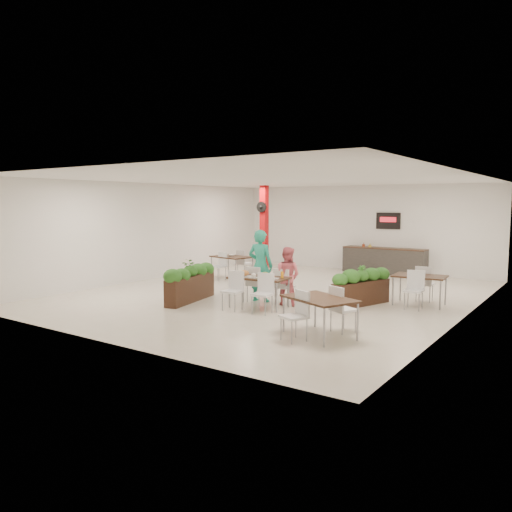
{
  "coord_description": "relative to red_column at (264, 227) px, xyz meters",
  "views": [
    {
      "loc": [
        7.38,
        -11.74,
        2.52
      ],
      "look_at": [
        -0.33,
        -0.6,
        1.1
      ],
      "focal_mm": 35.0,
      "sensor_mm": 36.0,
      "label": 1
    }
  ],
  "objects": [
    {
      "name": "ground",
      "position": [
        3.0,
        -3.79,
        -1.64
      ],
      "size": [
        12.0,
        12.0,
        0.0
      ],
      "primitive_type": "plane",
      "color": "beige",
      "rests_on": "ground"
    },
    {
      "name": "room_shell",
      "position": [
        3.0,
        -3.79,
        0.36
      ],
      "size": [
        10.1,
        12.1,
        3.22
      ],
      "color": "white",
      "rests_on": "ground"
    },
    {
      "name": "red_column",
      "position": [
        0.0,
        0.0,
        0.0
      ],
      "size": [
        0.4,
        0.41,
        3.2
      ],
      "color": "#B00B0F",
      "rests_on": "ground"
    },
    {
      "name": "service_counter",
      "position": [
        4.0,
        1.86,
        -1.15
      ],
      "size": [
        3.0,
        0.64,
        2.2
      ],
      "color": "#2A2825",
      "rests_on": "ground"
    },
    {
      "name": "main_table",
      "position": [
        3.61,
        -5.63,
        -1.01
      ],
      "size": [
        1.48,
        1.74,
        0.92
      ],
      "rotation": [
        0.0,
        0.0,
        0.11
      ],
      "color": "black",
      "rests_on": "ground"
    },
    {
      "name": "diner_man",
      "position": [
        3.21,
        -4.97,
        -0.71
      ],
      "size": [
        0.72,
        0.52,
        1.86
      ],
      "primitive_type": "imported",
      "rotation": [
        0.0,
        0.0,
        3.25
      ],
      "color": "teal",
      "rests_on": "ground"
    },
    {
      "name": "diner_woman",
      "position": [
        4.01,
        -4.97,
        -0.91
      ],
      "size": [
        0.76,
        0.63,
        1.46
      ],
      "primitive_type": "imported",
      "rotation": [
        0.0,
        0.0,
        3.25
      ],
      "color": "#EE6A78",
      "rests_on": "ground"
    },
    {
      "name": "planter_left",
      "position": [
        1.72,
        -6.0,
        -1.11
      ],
      "size": [
        0.77,
        2.08,
        1.11
      ],
      "rotation": [
        0.0,
        0.0,
        1.79
      ],
      "color": "black",
      "rests_on": "ground"
    },
    {
      "name": "planter_right",
      "position": [
        5.58,
        -4.0,
        -1.15
      ],
      "size": [
        0.87,
        1.86,
        1.01
      ],
      "rotation": [
        0.0,
        0.0,
        1.26
      ],
      "color": "black",
      "rests_on": "ground"
    },
    {
      "name": "side_table_a",
      "position": [
        0.13,
        -2.16,
        -1.0
      ],
      "size": [
        1.49,
        1.67,
        0.92
      ],
      "rotation": [
        0.0,
        0.0,
        -0.18
      ],
      "color": "black",
      "rests_on": "ground"
    },
    {
      "name": "side_table_b",
      "position": [
        6.76,
        -3.12,
        -1.01
      ],
      "size": [
        1.3,
        1.65,
        0.92
      ],
      "rotation": [
        0.0,
        0.0,
        0.07
      ],
      "color": "black",
      "rests_on": "ground"
    },
    {
      "name": "side_table_c",
      "position": [
        6.08,
        -7.18,
        -1.0
      ],
      "size": [
        1.62,
        1.65,
        0.92
      ],
      "rotation": [
        0.0,
        0.0,
        -0.41
      ],
      "color": "black",
      "rests_on": "ground"
    }
  ]
}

